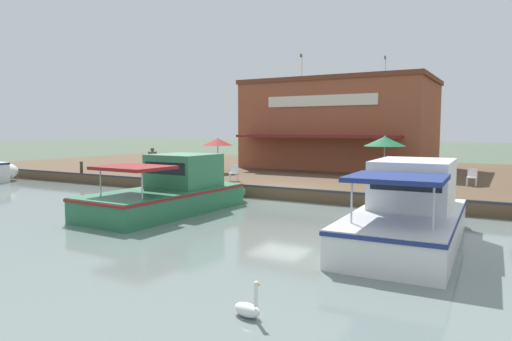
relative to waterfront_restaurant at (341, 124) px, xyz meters
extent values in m
plane|color=#4C5B47|center=(13.28, 1.73, -3.71)|extent=(220.00, 220.00, 0.00)
cube|color=brown|center=(2.28, 1.73, -3.41)|extent=(22.00, 56.00, 0.60)
cube|color=#2D2D33|center=(13.18, 1.73, -3.06)|extent=(0.20, 50.40, 0.10)
cube|color=brown|center=(-0.03, 0.00, -0.15)|extent=(8.21, 12.45, 5.91)
cube|color=brown|center=(-0.03, 0.00, 2.95)|extent=(8.38, 12.70, 0.30)
cube|color=maroon|center=(4.98, 0.00, -0.81)|extent=(1.80, 10.58, 0.16)
cube|color=silver|center=(4.12, 0.00, 1.47)|extent=(0.08, 7.47, 0.70)
cylinder|color=silver|center=(-0.03, 3.11, 3.72)|extent=(0.06, 0.06, 1.83)
cube|color=#337547|center=(0.15, 3.11, 4.48)|extent=(0.36, 0.03, 0.24)
cylinder|color=silver|center=(-0.03, -3.11, 4.03)|extent=(0.06, 0.06, 2.46)
cube|color=#337547|center=(0.15, -3.11, 5.11)|extent=(0.36, 0.03, 0.24)
cylinder|color=#B7B7B7|center=(7.83, 5.09, -2.02)|extent=(0.06, 0.06, 2.19)
cylinder|color=#2D2D33|center=(7.83, 5.09, -3.08)|extent=(0.36, 0.36, 0.06)
cone|color=#19663D|center=(7.83, 5.09, -1.00)|extent=(2.17, 2.17, 0.50)
cone|color=silver|center=(7.83, 5.09, -0.98)|extent=(1.35, 1.35, 0.40)
sphere|color=silver|center=(7.83, 5.09, -0.75)|extent=(0.08, 0.08, 0.08)
cylinder|color=#B7B7B7|center=(7.86, -5.42, -2.10)|extent=(0.06, 0.06, 2.01)
cylinder|color=#2D2D33|center=(7.86, -5.42, -3.08)|extent=(0.36, 0.36, 0.06)
cone|color=maroon|center=(7.86, -5.42, -1.16)|extent=(1.96, 1.96, 0.45)
cone|color=white|center=(7.86, -5.42, -1.14)|extent=(1.22, 1.22, 0.36)
sphere|color=white|center=(7.86, -5.42, -0.94)|extent=(0.08, 0.08, 0.08)
cube|color=white|center=(7.95, 9.48, -2.90)|extent=(0.04, 0.04, 0.42)
cube|color=white|center=(7.94, 9.08, -2.90)|extent=(0.04, 0.04, 0.42)
cube|color=white|center=(7.55, 9.49, -2.90)|extent=(0.04, 0.04, 0.42)
cube|color=white|center=(7.54, 9.09, -2.90)|extent=(0.04, 0.04, 0.42)
cube|color=white|center=(7.75, 9.29, -2.68)|extent=(0.45, 0.45, 0.05)
cube|color=white|center=(7.55, 9.29, -2.46)|extent=(0.05, 0.44, 0.40)
cube|color=white|center=(11.19, -6.21, -2.90)|extent=(0.04, 0.04, 0.42)
cube|color=white|center=(11.21, -6.61, -2.90)|extent=(0.04, 0.04, 0.42)
cube|color=white|center=(10.79, -6.24, -2.90)|extent=(0.04, 0.04, 0.42)
cube|color=white|center=(10.82, -6.63, -2.90)|extent=(0.04, 0.04, 0.42)
cube|color=white|center=(11.00, -6.42, -2.68)|extent=(0.47, 0.47, 0.05)
cube|color=white|center=(10.80, -6.43, -2.46)|extent=(0.07, 0.44, 0.40)
cube|color=white|center=(11.72, -1.62, -2.90)|extent=(0.05, 0.05, 0.42)
cube|color=white|center=(11.86, -1.99, -2.90)|extent=(0.05, 0.05, 0.42)
cube|color=white|center=(11.34, -1.76, -2.90)|extent=(0.05, 0.05, 0.42)
cube|color=white|center=(11.49, -2.14, -2.90)|extent=(0.05, 0.05, 0.42)
cube|color=white|center=(11.60, -1.88, -2.68)|extent=(0.57, 0.57, 0.05)
cube|color=white|center=(11.42, -1.95, -2.46)|extent=(0.20, 0.42, 0.40)
cube|color=white|center=(7.60, -6.79, -2.90)|extent=(0.04, 0.04, 0.42)
cube|color=white|center=(7.55, -7.19, -2.90)|extent=(0.04, 0.04, 0.42)
cube|color=white|center=(7.21, -6.74, -2.90)|extent=(0.04, 0.04, 0.42)
cube|color=white|center=(7.16, -7.14, -2.90)|extent=(0.04, 0.04, 0.42)
cube|color=white|center=(7.38, -6.97, -2.68)|extent=(0.49, 0.49, 0.05)
cube|color=white|center=(7.18, -6.94, -2.46)|extent=(0.09, 0.44, 0.40)
cylinder|color=#2D5193|center=(12.39, -6.76, -2.69)|extent=(0.13, 0.13, 0.83)
cylinder|color=#2D5193|center=(12.30, -6.91, -2.69)|extent=(0.13, 0.13, 0.83)
cylinder|color=#4C4C56|center=(12.34, -6.84, -1.95)|extent=(0.49, 0.49, 0.66)
sphere|color=brown|center=(12.34, -6.84, -1.50)|extent=(0.23, 0.23, 0.23)
cube|color=white|center=(18.93, 8.44, -3.15)|extent=(6.61, 2.90, 0.96)
ellipsoid|color=white|center=(15.67, 8.33, -3.15)|extent=(2.38, 2.63, 0.96)
cube|color=navy|center=(18.93, 8.44, -2.75)|extent=(6.69, 2.94, 0.10)
cube|color=white|center=(17.78, 8.40, -1.97)|extent=(3.03, 2.25, 1.39)
cube|color=black|center=(19.24, 8.45, -1.80)|extent=(0.12, 1.89, 0.49)
cube|color=navy|center=(20.47, 8.49, -1.57)|extent=(2.23, 2.36, 0.12)
cylinder|color=silver|center=(21.08, 9.45, -2.12)|extent=(0.05, 0.05, 1.10)
cylinder|color=silver|center=(21.14, 7.56, -2.12)|extent=(0.05, 0.05, 1.10)
cube|color=#287047|center=(18.31, -0.84, -3.17)|extent=(6.87, 3.17, 0.91)
ellipsoid|color=#287047|center=(14.93, -0.72, -3.17)|extent=(2.48, 2.88, 0.91)
cube|color=maroon|center=(18.31, -0.84, -2.80)|extent=(6.95, 3.22, 0.10)
cube|color=#337A51|center=(17.12, -0.80, -2.05)|extent=(2.42, 2.44, 1.34)
cube|color=black|center=(18.27, -0.83, -1.88)|extent=(0.13, 2.07, 0.47)
cube|color=maroon|center=(19.91, -0.89, -1.74)|extent=(2.10, 2.57, 0.12)
cylinder|color=silver|center=(20.55, 0.12, -2.23)|extent=(0.05, 0.05, 0.98)
cylinder|color=silver|center=(20.48, -1.94, -2.23)|extent=(0.05, 0.05, 0.98)
cylinder|color=#473323|center=(12.93, -12.08, -2.74)|extent=(0.18, 0.18, 0.73)
cylinder|color=#2D2D33|center=(12.93, -12.08, -2.35)|extent=(0.22, 0.22, 0.04)
ellipsoid|color=white|center=(25.30, 7.03, -3.51)|extent=(0.40, 0.61, 0.24)
cylinder|color=white|center=(25.35, 7.24, -3.19)|extent=(0.07, 0.07, 0.40)
sphere|color=white|center=(25.35, 7.25, -2.99)|extent=(0.10, 0.10, 0.10)
cone|color=orange|center=(25.37, 7.32, -2.99)|extent=(0.06, 0.07, 0.04)
cylinder|color=brown|center=(-2.54, -4.72, -1.66)|extent=(0.32, 0.32, 2.90)
sphere|color=#427A38|center=(-2.54, -4.72, 1.33)|extent=(4.13, 4.13, 4.13)
sphere|color=#427A38|center=(-1.71, -5.34, 0.92)|extent=(2.89, 2.89, 2.89)
camera|label=1|loc=(31.93, 10.95, -0.37)|focal=32.00mm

